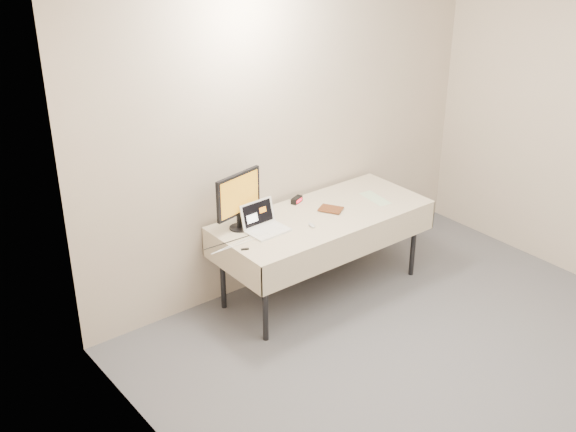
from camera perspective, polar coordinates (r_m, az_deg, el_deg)
ground at (r=5.28m, az=17.70°, el=-14.76°), size 5.00×5.00×0.00m
back_wall at (r=6.10m, az=0.09°, el=6.82°), size 4.00×0.10×2.70m
table at (r=6.03m, az=2.76°, el=-0.36°), size 1.86×0.81×0.74m
laptop at (r=5.71m, az=-1.94°, el=-0.60°), size 0.32×0.29×0.22m
monitor at (r=5.65m, az=-3.94°, el=1.52°), size 0.45×0.19×0.47m
book at (r=5.97m, az=3.20°, el=1.02°), size 0.13×0.09×0.19m
alarm_clock at (r=6.19m, az=0.69°, el=1.28°), size 0.13×0.09×0.05m
clicker at (r=5.78m, az=1.88°, el=-0.74°), size 0.06×0.09×0.02m
paper_form at (r=6.33m, az=6.90°, el=1.40°), size 0.17×0.33×0.00m
usb_dongle at (r=5.44m, az=-3.43°, el=-2.63°), size 0.06×0.04×0.01m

